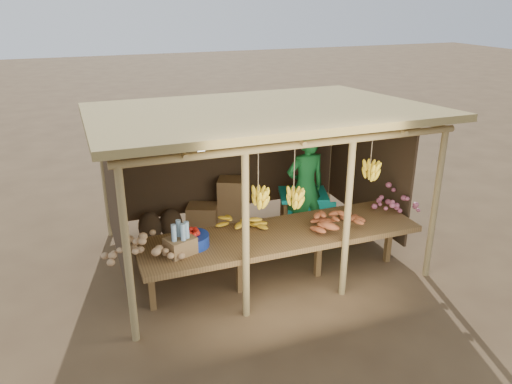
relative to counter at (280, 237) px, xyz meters
name	(u,v)px	position (x,y,z in m)	size (l,w,h in m)	color
ground	(256,253)	(0.00, 0.95, -0.74)	(60.00, 60.00, 0.00)	brown
stall_structure	(258,137)	(0.03, 0.94, 1.18)	(4.70, 3.50, 2.43)	#997F4F
counter	(280,237)	(0.00, 0.00, 0.00)	(3.90, 1.05, 0.80)	brown
potato_heap	(143,245)	(-1.87, -0.05, 0.24)	(0.91, 0.54, 0.36)	#A88156
sweet_potato_heap	(332,215)	(0.74, -0.09, 0.24)	(0.92, 0.55, 0.36)	#AB532C
onion_heap	(397,201)	(1.90, 0.03, 0.24)	(0.82, 0.49, 0.36)	#B25670
banana_pile	(241,217)	(-0.47, 0.32, 0.24)	(0.61, 0.37, 0.35)	gold
tomato_basin	(192,239)	(-1.23, 0.05, 0.16)	(0.45, 0.45, 0.24)	navy
bottle_box	(180,242)	(-1.41, -0.10, 0.23)	(0.42, 0.38, 0.44)	olive
vendor	(305,187)	(0.93, 1.13, 0.20)	(0.68, 0.45, 1.87)	#186D2D
tarp_crate	(303,211)	(1.02, 1.39, -0.35)	(0.97, 0.90, 0.95)	brown
carton_stack	(223,206)	(-0.17, 2.13, -0.37)	(1.20, 0.57, 0.83)	olive
burlap_sacks	(160,223)	(-1.29, 2.13, -0.51)	(0.75, 0.39, 0.53)	#402F1D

